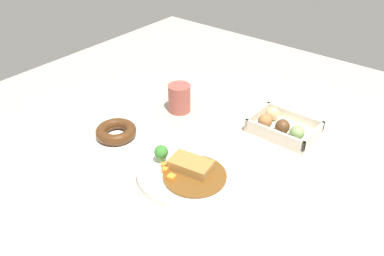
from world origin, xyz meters
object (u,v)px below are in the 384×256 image
(donut_box, at_px, (282,127))
(chocolate_ring_donut, at_px, (116,132))
(coffee_mug, at_px, (179,98))
(curry_plate, at_px, (188,170))

(donut_box, height_order, chocolate_ring_donut, donut_box)
(coffee_mug, bearing_deg, donut_box, 15.69)
(donut_box, relative_size, coffee_mug, 2.08)
(curry_plate, height_order, chocolate_ring_donut, curry_plate)
(chocolate_ring_donut, relative_size, coffee_mug, 1.68)
(donut_box, bearing_deg, coffee_mug, -164.31)
(chocolate_ring_donut, bearing_deg, curry_plate, -0.47)
(curry_plate, relative_size, chocolate_ring_donut, 1.72)
(chocolate_ring_donut, distance_m, coffee_mug, 0.23)
(donut_box, bearing_deg, curry_plate, -106.65)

